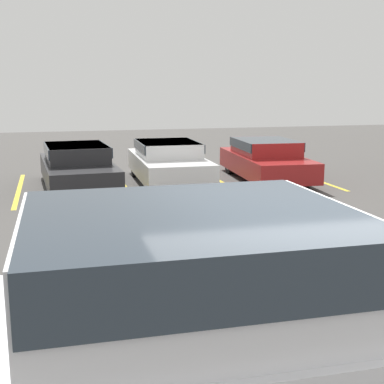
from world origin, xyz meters
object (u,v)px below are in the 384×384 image
(pickup_truck, at_px, (234,345))
(parked_sedan_c, at_px, (266,158))
(parked_sedan_b, at_px, (168,161))
(parked_sedan_a, at_px, (77,165))

(pickup_truck, bearing_deg, parked_sedan_c, 67.00)
(pickup_truck, height_order, parked_sedan_b, pickup_truck)
(parked_sedan_b, relative_size, parked_sedan_c, 0.98)
(parked_sedan_a, xyz_separation_m, parked_sedan_b, (2.56, 0.18, 0.00))
(pickup_truck, height_order, parked_sedan_c, pickup_truck)
(parked_sedan_c, bearing_deg, parked_sedan_b, -90.75)
(pickup_truck, bearing_deg, parked_sedan_b, 80.56)
(parked_sedan_a, xyz_separation_m, parked_sedan_c, (5.47, -0.04, -0.00))
(pickup_truck, height_order, parked_sedan_a, pickup_truck)
(parked_sedan_a, height_order, parked_sedan_c, same)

